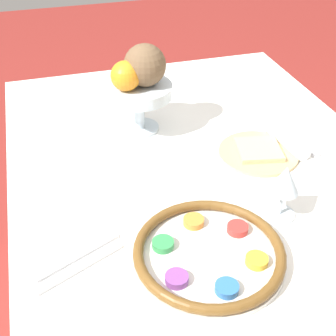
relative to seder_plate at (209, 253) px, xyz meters
name	(u,v)px	position (x,y,z in m)	size (l,w,h in m)	color
dining_table	(206,292)	(0.21, -0.09, -0.39)	(1.37, 0.90, 0.75)	white
seder_plate	(209,253)	(0.00, 0.00, 0.00)	(0.28, 0.28, 0.03)	silver
wine_glass	(285,182)	(0.08, -0.18, 0.07)	(0.06, 0.06, 0.12)	silver
fruit_stand	(138,95)	(0.49, 0.01, 0.09)	(0.18, 0.18, 0.13)	silver
orange_fruit	(126,76)	(0.48, 0.05, 0.15)	(0.07, 0.07, 0.07)	orange
coconut	(145,65)	(0.49, 0.00, 0.17)	(0.11, 0.11, 0.11)	brown
bread_plate	(258,152)	(0.29, -0.24, -0.01)	(0.20, 0.20, 0.02)	tan
napkin_roll	(286,139)	(0.31, -0.32, 0.00)	(0.16, 0.05, 0.04)	white
fork_left	(80,267)	(0.04, 0.23, -0.01)	(0.09, 0.17, 0.01)	silver
fork_right	(78,255)	(0.07, 0.23, -0.01)	(0.09, 0.17, 0.01)	silver
spoon	(297,141)	(0.32, -0.36, -0.01)	(0.16, 0.04, 0.01)	silver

